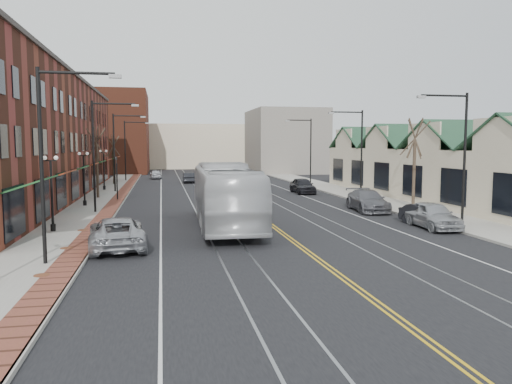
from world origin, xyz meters
name	(u,v)px	position (x,y,z in m)	size (l,w,h in m)	color
ground	(312,255)	(0.00, 0.00, 0.00)	(160.00, 160.00, 0.00)	black
sidewalk_left	(95,206)	(-12.00, 20.00, 0.07)	(4.00, 120.00, 0.15)	gray
sidewalk_right	(375,200)	(12.00, 20.00, 0.07)	(4.00, 120.00, 0.15)	gray
building_left	(23,139)	(-19.00, 27.00, 5.50)	(10.00, 50.00, 11.00)	brown
building_right	(437,174)	(18.00, 20.00, 2.30)	(8.00, 36.00, 4.60)	beige
backdrop_left	(107,133)	(-16.00, 70.00, 7.00)	(14.00, 18.00, 14.00)	brown
backdrop_mid	(193,146)	(0.00, 85.00, 4.50)	(22.00, 14.00, 9.00)	beige
backdrop_right	(285,141)	(15.00, 65.00, 5.50)	(12.00, 16.00, 11.00)	slate
streetlight_l_0	(52,145)	(-11.05, 0.00, 5.03)	(3.33, 0.25, 8.00)	black
streetlight_l_1	(100,145)	(-11.05, 16.00, 5.03)	(3.33, 0.25, 8.00)	black
streetlight_l_2	(118,144)	(-11.05, 32.00, 5.03)	(3.33, 0.25, 8.00)	black
streetlight_l_3	(128,144)	(-11.05, 48.00, 5.03)	(3.33, 0.25, 8.00)	black
streetlight_r_0	(458,145)	(11.05, 6.00, 5.03)	(3.33, 0.25, 8.00)	black
streetlight_r_1	(357,144)	(11.05, 22.00, 5.03)	(3.33, 0.25, 8.00)	black
streetlight_r_2	(307,144)	(11.05, 38.00, 5.03)	(3.33, 0.25, 8.00)	black
lamppost_l_1	(52,195)	(-12.80, 8.00, 2.20)	(0.84, 0.28, 4.27)	black
lamppost_l_2	(84,180)	(-12.80, 20.00, 2.20)	(0.84, 0.28, 4.27)	black
lamppost_l_3	(104,171)	(-12.80, 34.00, 2.20)	(0.84, 0.28, 4.27)	black
tree_left_near	(97,161)	(-12.50, 26.00, 3.51)	(1.78, 1.37, 6.48)	#382B21
tree_left_far	(113,158)	(-12.50, 42.00, 3.28)	(1.66, 1.28, 6.02)	#382B21
tree_right_mid	(414,161)	(12.50, 14.00, 3.75)	(1.90, 1.46, 6.93)	#382B21
manhole_near	(42,275)	(-11.20, -2.00, 0.16)	(0.60, 0.60, 0.02)	#592D19
manhole_mid	(67,248)	(-11.20, 3.00, 0.16)	(0.60, 0.60, 0.02)	#592D19
manhole_far	(83,230)	(-11.20, 8.00, 0.16)	(0.60, 0.60, 0.02)	#592D19
traffic_signal	(117,175)	(-10.60, 24.00, 2.35)	(0.18, 0.15, 3.80)	black
transit_bus	(225,195)	(-2.87, 8.71, 1.93)	(3.24, 13.84, 3.86)	silver
parked_suv	(117,233)	(-8.88, 3.20, 0.77)	(2.57, 5.56, 1.55)	#9FA1A6
parked_car_a	(433,215)	(9.30, 5.65, 0.81)	(1.91, 4.74, 1.61)	#9EA0A5
parked_car_b	(426,215)	(9.30, 6.46, 0.67)	(1.41, 4.05, 1.33)	black
parked_car_c	(368,201)	(8.56, 13.60, 0.80)	(2.23, 5.50, 1.59)	#57575D
parked_car_d	(303,186)	(7.50, 27.62, 0.80)	(1.89, 4.70, 1.60)	black
distant_car_left	(189,178)	(-3.27, 43.78, 0.66)	(1.39, 3.99, 1.31)	black
distant_car_right	(256,181)	(3.83, 33.78, 0.81)	(2.28, 5.61, 1.63)	slate
distant_car_far	(155,174)	(-7.60, 51.86, 0.67)	(1.58, 3.92, 1.33)	#B1B2B8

